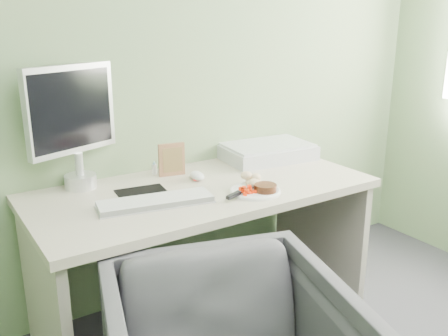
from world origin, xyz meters
TOP-DOWN VIEW (x-y plane):
  - wall_back at (0.00, 2.00)m, footprint 3.50×0.00m
  - desk at (0.00, 1.62)m, footprint 1.60×0.75m
  - plate at (0.16, 1.43)m, footprint 0.23×0.23m
  - steak at (0.19, 1.39)m, footprint 0.11×0.11m
  - potato_pile at (0.20, 1.49)m, footprint 0.12×0.10m
  - carrot_heap at (0.11, 1.41)m, footprint 0.07×0.07m
  - steak_knife at (0.05, 1.41)m, footprint 0.22×0.10m
  - mousepad at (-0.28, 1.69)m, footprint 0.24×0.22m
  - keyboard at (-0.29, 1.53)m, footprint 0.50×0.23m
  - computer_mouse at (0.03, 1.73)m, footprint 0.08×0.12m
  - photo_frame at (-0.04, 1.85)m, footprint 0.13×0.04m
  - eyedrop_bottle at (-0.11, 1.92)m, footprint 0.02×0.02m
  - scanner at (0.54, 1.84)m, footprint 0.52×0.37m
  - monitor at (-0.48, 1.94)m, footprint 0.46×0.20m

SIDE VIEW (x-z plane):
  - desk at x=0.00m, z-range 0.18..0.91m
  - mousepad at x=-0.28m, z-range 0.73..0.73m
  - plate at x=0.16m, z-range 0.73..0.74m
  - keyboard at x=-0.29m, z-range 0.74..0.76m
  - computer_mouse at x=0.03m, z-range 0.73..0.77m
  - steak_knife at x=0.05m, z-range 0.75..0.76m
  - steak at x=0.19m, z-range 0.74..0.77m
  - carrot_heap at x=0.11m, z-range 0.74..0.78m
  - eyedrop_bottle at x=-0.11m, z-range 0.73..0.80m
  - scanner at x=0.54m, z-range 0.73..0.81m
  - potato_pile at x=0.20m, z-range 0.74..0.80m
  - photo_frame at x=-0.04m, z-range 0.73..0.90m
  - monitor at x=-0.48m, z-range 0.77..1.33m
  - wall_back at x=0.00m, z-range -0.40..3.10m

